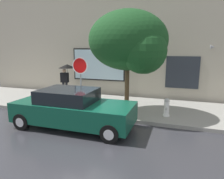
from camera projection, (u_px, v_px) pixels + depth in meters
name	position (u px, v px, depth m)	size (l,w,h in m)	color
ground_plane	(88.00, 128.00, 7.94)	(60.00, 60.00, 0.00)	#333338
sidewalk	(113.00, 106.00, 10.72)	(20.00, 4.00, 0.15)	gray
building_facade	(125.00, 41.00, 12.36)	(20.00, 0.67, 7.00)	#B2A893
parked_car	(73.00, 109.00, 7.89)	(4.62, 1.95, 1.50)	#0F4C38
fire_hydrant	(167.00, 107.00, 8.80)	(0.30, 0.44, 0.80)	white
pedestrian_with_umbrella	(66.00, 71.00, 12.33)	(1.05, 1.05, 1.94)	black
street_tree	(131.00, 42.00, 8.77)	(3.47, 2.95, 4.53)	#4C3823
stop_sign	(80.00, 73.00, 9.32)	(0.76, 0.10, 2.49)	gray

